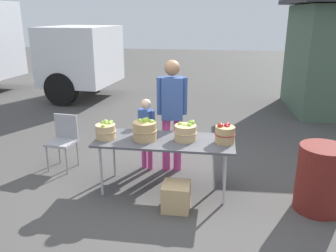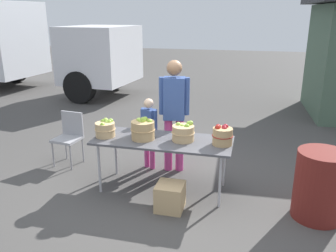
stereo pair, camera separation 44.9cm
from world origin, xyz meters
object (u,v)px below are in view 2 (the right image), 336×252
at_px(apple_basket_red_0, 222,135).
at_px(vendor_adult, 174,108).
at_px(folding_chair, 69,134).
at_px(child_customer, 149,128).
at_px(trash_barrel, 320,185).
at_px(apple_basket_green_0, 105,129).
at_px(apple_basket_green_1, 143,129).
at_px(apple_basket_green_2, 183,133).
at_px(box_truck, 2,43).
at_px(produce_crate, 170,197).
at_px(market_table, 163,143).

xyz_separation_m(apple_basket_red_0, vendor_adult, (-0.80, 0.65, 0.15)).
bearing_deg(folding_chair, child_customer, 11.89).
xyz_separation_m(vendor_adult, trash_barrel, (2.01, -0.91, -0.60)).
bearing_deg(apple_basket_green_0, apple_basket_green_1, 2.77).
distance_m(apple_basket_green_2, apple_basket_red_0, 0.53).
xyz_separation_m(apple_basket_green_1, vendor_adult, (0.28, 0.70, 0.14)).
bearing_deg(child_customer, apple_basket_green_1, 124.68).
xyz_separation_m(apple_basket_red_0, box_truck, (-7.65, 5.56, 0.61)).
xyz_separation_m(apple_basket_green_1, apple_basket_red_0, (1.08, 0.05, -0.01)).
height_order(vendor_adult, child_customer, vendor_adult).
height_order(box_truck, folding_chair, box_truck).
bearing_deg(apple_basket_red_0, folding_chair, 168.49).
bearing_deg(apple_basket_green_2, vendor_adult, 113.38).
height_order(apple_basket_red_0, produce_crate, apple_basket_red_0).
bearing_deg(apple_basket_red_0, box_truck, 143.99).
bearing_deg(folding_chair, apple_basket_green_1, -14.17).
relative_size(box_truck, produce_crate, 22.67).
xyz_separation_m(vendor_adult, produce_crate, (0.22, -1.16, -0.86)).
xyz_separation_m(market_table, box_truck, (-6.84, 5.56, 0.78)).
height_order(market_table, box_truck, box_truck).
relative_size(apple_basket_green_2, box_truck, 0.04).
distance_m(child_customer, produce_crate, 1.40).
relative_size(child_customer, trash_barrel, 1.34).
bearing_deg(trash_barrel, vendor_adult, 155.72).
relative_size(market_table, apple_basket_green_1, 5.60).
distance_m(apple_basket_red_0, vendor_adult, 1.04).
xyz_separation_m(market_table, child_customer, (-0.39, 0.64, -0.03)).
relative_size(apple_basket_red_0, vendor_adult, 0.16).
bearing_deg(trash_barrel, folding_chair, 168.40).
relative_size(apple_basket_green_2, child_customer, 0.27).
distance_m(vendor_adult, trash_barrel, 2.28).
xyz_separation_m(trash_barrel, produce_crate, (-1.79, -0.26, -0.26)).
bearing_deg(apple_basket_green_1, box_truck, 139.54).
bearing_deg(box_truck, market_table, -33.68).
height_order(apple_basket_red_0, vendor_adult, vendor_adult).
xyz_separation_m(child_customer, produce_crate, (0.62, -1.14, -0.51)).
height_order(apple_basket_green_2, apple_basket_red_0, apple_basket_red_0).
bearing_deg(apple_basket_green_0, child_customer, 59.13).
xyz_separation_m(apple_basket_green_2, child_customer, (-0.67, 0.61, -0.18)).
relative_size(apple_basket_red_0, trash_barrel, 0.33).
relative_size(apple_basket_green_0, apple_basket_red_0, 1.04).
bearing_deg(apple_basket_green_1, market_table, 8.65).
distance_m(box_truck, produce_crate, 9.41).
bearing_deg(apple_basket_green_0, market_table, 4.72).
distance_m(market_table, produce_crate, 0.77).
relative_size(vendor_adult, produce_crate, 5.04).
xyz_separation_m(apple_basket_green_0, child_customer, (0.42, 0.71, -0.18)).
bearing_deg(child_customer, trash_barrel, -175.73).
xyz_separation_m(apple_basket_green_2, box_truck, (-7.12, 5.54, 0.62)).
relative_size(child_customer, folding_chair, 1.34).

